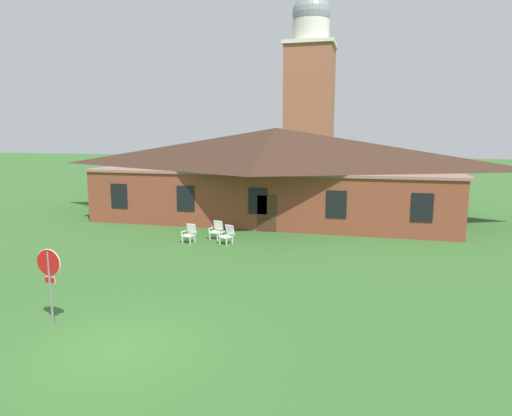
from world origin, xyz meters
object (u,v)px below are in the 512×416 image
at_px(lawn_chair_left_end, 228,234).
at_px(lawn_chair_by_porch, 190,233).
at_px(stop_sign, 49,272).
at_px(lawn_chair_near_door, 217,230).

bearing_deg(lawn_chair_left_end, lawn_chair_by_porch, -173.54).
xyz_separation_m(stop_sign, lawn_chair_near_door, (0.90, 11.84, -1.15)).
height_order(lawn_chair_near_door, lawn_chair_left_end, same).
distance_m(stop_sign, lawn_chair_by_porch, 10.75).
bearing_deg(stop_sign, lawn_chair_left_end, 80.59).
relative_size(stop_sign, lawn_chair_left_end, 2.45).
bearing_deg(lawn_chair_near_door, lawn_chair_left_end, -45.58).
bearing_deg(stop_sign, lawn_chair_by_porch, 90.92).
bearing_deg(lawn_chair_left_end, lawn_chair_near_door, 134.42).
distance_m(lawn_chair_by_porch, lawn_chair_left_end, 1.99).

